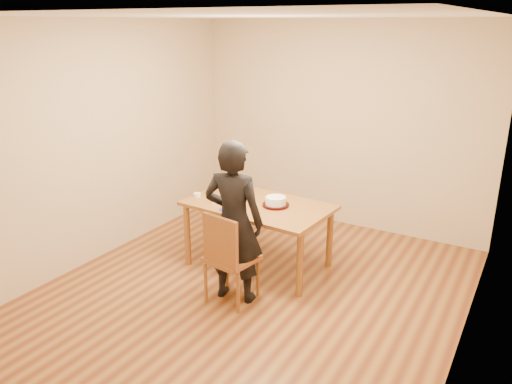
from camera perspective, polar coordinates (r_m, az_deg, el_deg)
The scene contains 16 objects.
room_shell at distance 5.04m, azimuth 1.57°, elevation 3.89°, with size 4.00×4.50×2.70m.
dining_table at distance 5.51m, azimuth 0.26°, elevation -1.53°, with size 1.57×0.93×0.04m, color brown.
dining_chair at distance 4.95m, azimuth -2.78°, elevation -7.57°, with size 0.44×0.44×0.04m, color brown.
cake_plate at distance 5.44m, azimuth 2.27°, elevation -1.49°, with size 0.29×0.29×0.02m, color red.
cake at distance 5.42m, azimuth 2.27°, elevation -1.03°, with size 0.23×0.23×0.07m, color white.
frosting_dome at distance 5.41m, azimuth 2.28°, elevation -0.54°, with size 0.22×0.22×0.03m, color white.
frosting_tub at distance 5.25m, azimuth -3.15°, elevation -1.92°, with size 0.09×0.09×0.08m, color white.
frosting_lid at distance 5.33m, azimuth -3.66°, elevation -2.01°, with size 0.11×0.11×0.01m, color #2219A2.
frosting_dollop at distance 5.33m, azimuth -3.66°, elevation -1.88°, with size 0.04×0.04×0.02m, color white.
ramekin_green at distance 5.54m, azimuth -4.83°, elevation -1.07°, with size 0.08×0.08×0.04m, color white.
ramekin_yellow at distance 5.60m, azimuth -3.98°, elevation -0.82°, with size 0.08×0.08×0.04m, color white.
ramekin_multi at distance 5.77m, azimuth -6.74°, elevation -0.32°, with size 0.08×0.08×0.04m, color white.
candy_box_pink at distance 5.94m, azimuth -3.18°, elevation 0.24°, with size 0.13×0.06×0.02m, color #E636BA.
candy_box_green at distance 5.94m, azimuth -3.20°, elevation 0.43°, with size 0.12×0.06×0.02m, color green.
spatula at distance 5.19m, azimuth -3.07°, elevation -2.60°, with size 0.17×0.02×0.01m, color black.
person at distance 4.83m, azimuth -2.56°, elevation -3.46°, with size 0.60×0.39×1.63m, color black.
Camera 1 is at (2.34, -3.92, 2.64)m, focal length 35.00 mm.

